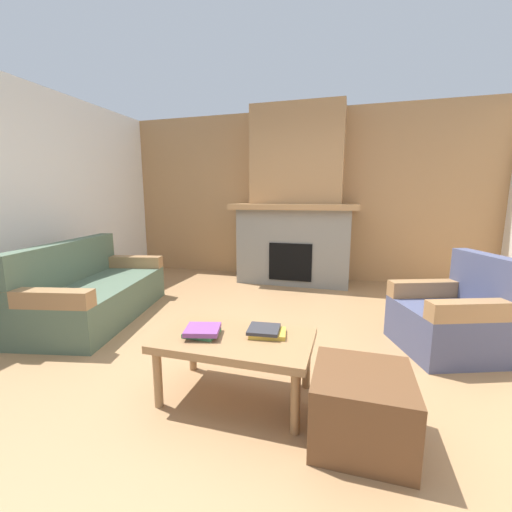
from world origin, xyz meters
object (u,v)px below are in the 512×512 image
Objects in this scene: fireplace at (296,208)px; coffee_table at (236,344)px; armchair at (453,318)px; ottoman at (361,407)px; couch at (93,292)px.

coffee_table is at bearing -87.38° from fireplace.
armchair reaches higher than coffee_table.
armchair is 1.97m from coffee_table.
coffee_table is 1.92× the size of ottoman.
fireplace is at bearing 105.39° from ottoman.
coffee_table is 0.84m from ottoman.
fireplace is 3.32m from coffee_table.
armchair is 1.58m from ottoman.
fireplace is 5.19× the size of ottoman.
armchair reaches higher than ottoman.
ottoman is (0.94, -3.42, -0.96)m from fireplace.
fireplace reaches higher than armchair.
couch is (-1.87, -2.26, -0.88)m from fireplace.
armchair is (1.73, -2.06, -0.87)m from fireplace.
fireplace is 3.06m from couch.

